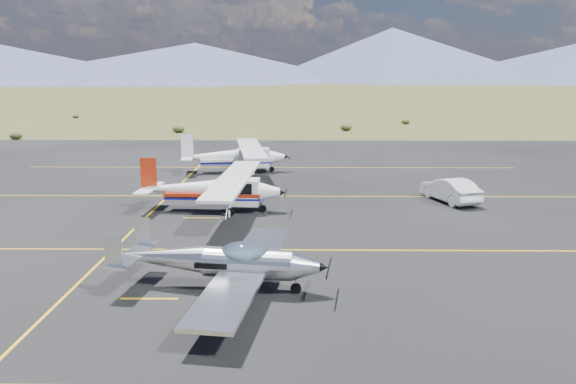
% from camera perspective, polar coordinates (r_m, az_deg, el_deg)
% --- Properties ---
extents(ground, '(1600.00, 1600.00, 0.00)m').
position_cam_1_polar(ground, '(22.96, -4.38, -7.43)').
color(ground, '#383D1C').
rests_on(ground, ground).
extents(apron, '(72.00, 72.00, 0.02)m').
position_cam_1_polar(apron, '(29.63, -3.20, -2.93)').
color(apron, black).
rests_on(apron, ground).
extents(aircraft_low_wing, '(7.40, 10.24, 2.21)m').
position_cam_1_polar(aircraft_low_wing, '(20.18, -6.44, -7.07)').
color(aircraft_low_wing, silver).
rests_on(aircraft_low_wing, apron).
extents(aircraft_cessna, '(7.08, 11.83, 2.99)m').
position_cam_1_polar(aircraft_cessna, '(31.57, -7.61, 0.39)').
color(aircraft_cessna, white).
rests_on(aircraft_cessna, apron).
extents(aircraft_plain, '(7.29, 12.05, 3.04)m').
position_cam_1_polar(aircraft_plain, '(43.81, -5.35, 3.71)').
color(aircraft_plain, white).
rests_on(aircraft_plain, apron).
extents(sedan, '(2.87, 4.70, 1.46)m').
position_cam_1_polar(sedan, '(35.12, 16.14, 0.22)').
color(sedan, silver).
rests_on(sedan, apron).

